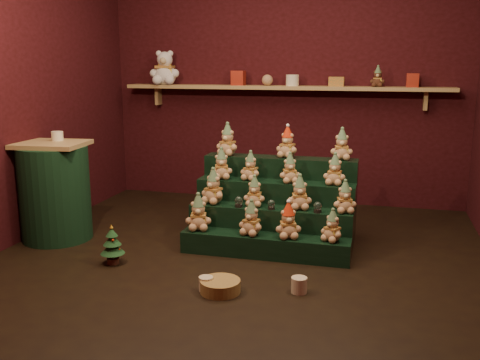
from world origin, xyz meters
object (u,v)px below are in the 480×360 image
(snow_globe_b, at_px, (271,204))
(mug_left, at_px, (206,284))
(mini_christmas_tree, at_px, (112,245))
(white_bear, at_px, (165,63))
(snow_globe_a, at_px, (239,202))
(wicker_basket, at_px, (220,286))
(side_table, at_px, (55,192))
(snow_globe_c, at_px, (318,207))
(mug_right, at_px, (299,285))
(riser_tier_front, at_px, (265,246))
(brown_bear, at_px, (378,77))

(snow_globe_b, distance_m, mug_left, 1.03)
(mini_christmas_tree, xyz_separation_m, white_bear, (-0.42, 2.19, 1.40))
(snow_globe_a, distance_m, mug_left, 1.00)
(mug_left, bearing_deg, wicker_basket, -0.50)
(snow_globe_b, relative_size, white_bear, 0.17)
(snow_globe_b, distance_m, mini_christmas_tree, 1.34)
(side_table, distance_m, mug_left, 1.87)
(snow_globe_c, xyz_separation_m, mini_christmas_tree, (-1.54, -0.63, -0.25))
(snow_globe_c, distance_m, mug_left, 1.20)
(mini_christmas_tree, bearing_deg, wicker_basket, -17.09)
(mug_left, xyz_separation_m, mug_right, (0.64, 0.13, 0.01))
(side_table, bearing_deg, white_bear, 72.64)
(riser_tier_front, distance_m, white_bear, 2.75)
(mug_right, xyz_separation_m, brown_bear, (0.43, 2.36, 1.37))
(snow_globe_a, bearing_deg, mug_left, -89.32)
(mug_left, bearing_deg, side_table, 155.86)
(snow_globe_c, relative_size, mini_christmas_tree, 0.28)
(snow_globe_b, height_order, mini_christmas_tree, snow_globe_b)
(side_table, bearing_deg, riser_tier_front, -4.80)
(snow_globe_c, relative_size, mug_right, 0.82)
(riser_tier_front, bearing_deg, side_table, -179.20)
(snow_globe_a, xyz_separation_m, side_table, (-1.65, -0.19, 0.03))
(snow_globe_a, height_order, mug_left, snow_globe_a)
(white_bear, bearing_deg, snow_globe_b, -53.28)
(snow_globe_c, height_order, mug_left, snow_globe_c)
(riser_tier_front, bearing_deg, snow_globe_b, 82.86)
(snow_globe_b, xyz_separation_m, side_table, (-1.94, -0.19, 0.04))
(riser_tier_front, height_order, snow_globe_b, snow_globe_b)
(snow_globe_c, height_order, mug_right, snow_globe_c)
(snow_globe_b, distance_m, side_table, 1.95)
(mug_left, relative_size, white_bear, 0.21)
(snow_globe_a, height_order, brown_bear, brown_bear)
(snow_globe_a, relative_size, side_table, 0.10)
(mini_christmas_tree, relative_size, mug_right, 2.92)
(side_table, xyz_separation_m, mini_christmas_tree, (0.79, -0.44, -0.28))
(snow_globe_c, xyz_separation_m, brown_bear, (0.41, 1.56, 1.02))
(snow_globe_c, height_order, white_bear, white_bear)
(snow_globe_a, bearing_deg, snow_globe_b, 0.00)
(mini_christmas_tree, relative_size, wicker_basket, 1.15)
(white_bear, bearing_deg, mug_right, -59.14)
(snow_globe_c, xyz_separation_m, white_bear, (-1.96, 1.56, 1.15))
(mug_right, distance_m, brown_bear, 2.77)
(snow_globe_a, xyz_separation_m, mug_right, (0.65, -0.80, -0.35))
(snow_globe_b, bearing_deg, snow_globe_c, 0.00)
(riser_tier_front, relative_size, mug_right, 12.59)
(mini_christmas_tree, bearing_deg, riser_tier_front, 22.64)
(snow_globe_a, distance_m, mini_christmas_tree, 1.10)
(riser_tier_front, distance_m, mug_left, 0.81)
(side_table, bearing_deg, mini_christmas_tree, -35.06)
(snow_globe_b, height_order, brown_bear, brown_bear)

